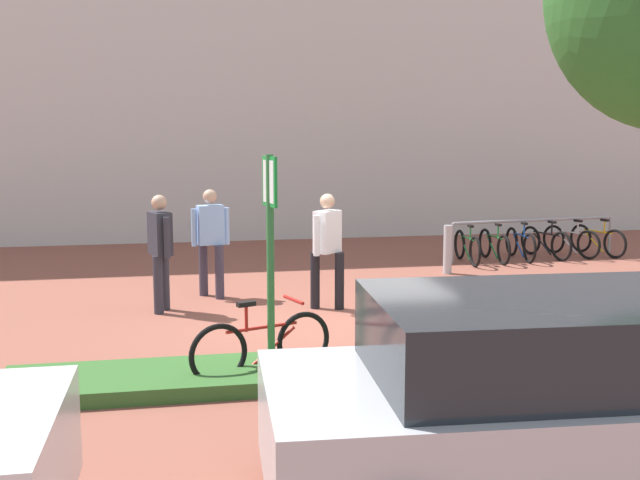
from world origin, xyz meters
The scene contains 11 objects.
ground_plane centered at (0.00, 0.00, 0.00)m, with size 60.00×60.00×0.00m, color brown.
building_facade centered at (0.00, 8.84, 5.00)m, with size 28.00×1.20×10.00m, color silver.
planter_strip centered at (-0.53, -2.14, 0.08)m, with size 7.00×1.10×0.16m, color #336028.
parking_sign_post centered at (-1.25, -2.14, 1.58)m, with size 0.11×0.36×2.41m.
bike_at_sign centered at (-1.33, -2.00, 0.35)m, with size 1.60×0.64×0.86m.
bike_rack_cluster centered at (5.02, 4.56, 0.35)m, with size 3.73×1.91×0.83m.
bollard_steel centered at (2.72, 3.33, 0.45)m, with size 0.16×0.16×0.90m, color #ADADB2.
person_suited_navy centered at (-2.43, 1.26, 0.98)m, with size 0.37×0.57×1.72m.
person_shirt_blue centered at (-1.67, 2.13, 0.98)m, with size 0.60×0.43×1.72m.
person_casual_tan centered at (-0.02, 1.00, 0.98)m, with size 0.49×0.45×1.72m.
car_silver_sedan centered at (0.42, -5.31, 0.76)m, with size 4.39×2.21×1.54m.
Camera 1 is at (-2.24, -10.11, 2.69)m, focal length 43.66 mm.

